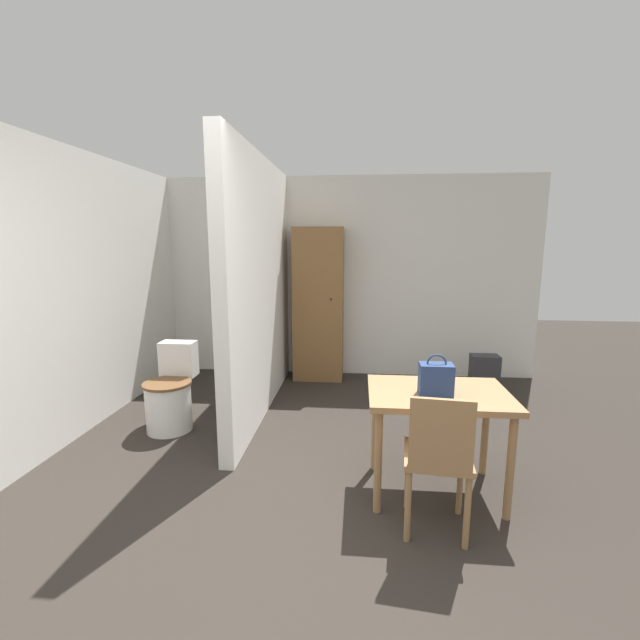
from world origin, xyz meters
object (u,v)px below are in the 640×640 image
object	(u,v)px
wooden_chair	(438,456)
toilet	(171,396)
wooden_cabinet	(319,305)
space_heater	(484,374)
handbag	(436,379)
dining_table	(438,406)

from	to	relation	value
wooden_chair	toilet	size ratio (longest dim) A/B	1.14
wooden_cabinet	space_heater	size ratio (longest dim) A/B	4.20
toilet	space_heater	distance (m)	3.36
wooden_chair	handbag	world-z (taller)	handbag
wooden_chair	wooden_cabinet	bearing A→B (deg)	114.44
toilet	wooden_chair	bearing A→B (deg)	-30.53
handbag	space_heater	size ratio (longest dim) A/B	0.61
handbag	space_heater	distance (m)	2.39
handbag	dining_table	bearing A→B (deg)	64.64
dining_table	wooden_chair	distance (m)	0.47
dining_table	handbag	size ratio (longest dim) A/B	3.39
wooden_chair	space_heater	bearing A→B (deg)	74.91
toilet	handbag	distance (m)	2.45
dining_table	wooden_chair	bearing A→B (deg)	-98.83
wooden_chair	wooden_cabinet	distance (m)	3.08
toilet	handbag	size ratio (longest dim) A/B	2.81
wooden_chair	space_heater	distance (m)	2.68
dining_table	wooden_cabinet	size ratio (longest dim) A/B	0.49
wooden_cabinet	handbag	bearing A→B (deg)	-68.44
space_heater	wooden_chair	bearing A→B (deg)	-111.13
dining_table	wooden_cabinet	world-z (taller)	wooden_cabinet
wooden_cabinet	space_heater	bearing A→B (deg)	-12.02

